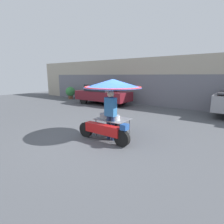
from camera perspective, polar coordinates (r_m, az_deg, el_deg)
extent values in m
plane|color=#4C4F54|center=(6.27, -2.66, -8.58)|extent=(36.00, 36.00, 0.00)
cube|color=#B2A893|center=(13.52, 20.34, 9.19)|extent=(28.00, 2.00, 3.46)
cube|color=slate|center=(12.57, 18.85, 6.37)|extent=(23.80, 0.06, 2.25)
cylinder|color=black|center=(5.50, 3.25, -8.56)|extent=(0.54, 0.14, 0.54)
cylinder|color=black|center=(6.41, -8.46, -5.68)|extent=(0.54, 0.14, 0.54)
cube|color=red|center=(5.87, -3.09, -5.57)|extent=(1.36, 0.24, 0.32)
cube|color=#234C93|center=(5.33, 4.12, -4.92)|extent=(0.20, 0.24, 0.18)
cylinder|color=black|center=(6.58, 1.60, -5.33)|extent=(0.48, 0.14, 0.48)
cylinder|color=#515156|center=(5.80, 1.97, -6.86)|extent=(0.03, 0.03, 0.65)
cylinder|color=#515156|center=(6.41, 5.70, -5.10)|extent=(0.03, 0.03, 0.65)
cylinder|color=#515156|center=(6.36, -5.22, -5.22)|extent=(0.03, 0.03, 0.65)
cylinder|color=#515156|center=(6.91, -1.16, -3.77)|extent=(0.03, 0.03, 0.65)
cube|color=gray|center=(6.26, 0.27, -2.25)|extent=(1.12, 0.88, 0.02)
cylinder|color=#B2B2B7|center=(6.15, 0.27, 2.81)|extent=(0.03, 0.03, 1.10)
cone|color=blue|center=(6.08, 0.28, 9.33)|extent=(2.02, 2.02, 0.30)
torus|color=red|center=(6.09, 0.28, 8.10)|extent=(1.97, 1.97, 0.05)
cylinder|color=#939399|center=(6.27, -2.43, -1.28)|extent=(0.35, 0.35, 0.19)
cylinder|color=silver|center=(6.03, 1.06, -1.89)|extent=(0.33, 0.33, 0.17)
cylinder|color=#B7B7BC|center=(6.42, 0.77, -1.41)|extent=(0.31, 0.31, 0.09)
cylinder|color=navy|center=(6.07, -1.15, -5.06)|extent=(0.14, 0.14, 0.84)
cylinder|color=navy|center=(5.97, 0.24, -5.36)|extent=(0.14, 0.14, 0.84)
cube|color=teal|center=(5.85, -0.47, 1.69)|extent=(0.38, 0.22, 0.63)
sphere|color=tan|center=(5.79, -0.48, 5.87)|extent=(0.23, 0.23, 0.23)
cylinder|color=black|center=(12.10, -0.27, 3.05)|extent=(0.67, 0.20, 0.67)
cylinder|color=black|center=(13.36, 3.60, 3.86)|extent=(0.67, 0.20, 0.67)
cylinder|color=black|center=(13.82, -9.25, 4.00)|extent=(0.67, 0.20, 0.67)
cylinder|color=black|center=(14.93, -5.09, 4.68)|extent=(0.67, 0.20, 0.67)
cube|color=maroon|center=(13.46, -2.95, 5.38)|extent=(4.30, 1.80, 0.68)
cube|color=#1E2328|center=(13.54, -3.69, 7.92)|extent=(2.06, 1.58, 0.51)
cylinder|color=brown|center=(17.17, -13.35, 4.74)|extent=(0.43, 0.43, 0.32)
sphere|color=#388442|center=(17.11, -13.44, 6.51)|extent=(0.89, 0.89, 0.89)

